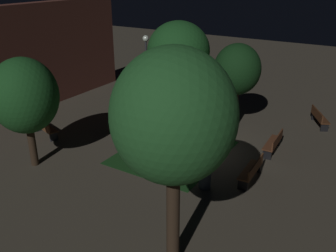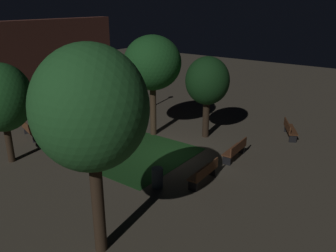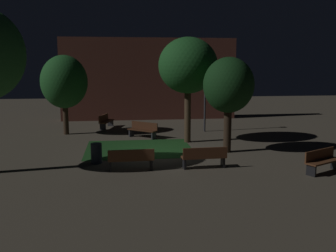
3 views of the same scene
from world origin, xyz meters
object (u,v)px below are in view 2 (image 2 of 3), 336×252
bench_back_row (30,130)px  tree_back_right (90,110)px  tree_back_left (152,63)px  trash_bin (157,178)px  tree_left_canopy (2,98)px  bench_by_lamp (236,150)px  lamp_post_plaza_west (131,72)px  bench_corner (289,129)px  tree_near_wall (207,81)px  bench_front_right (105,132)px  bench_front_left (204,173)px

bench_back_row → tree_back_right: 11.46m
tree_back_left → trash_bin: tree_back_left is taller
tree_left_canopy → tree_back_right: size_ratio=0.75×
bench_back_row → tree_back_left: tree_back_left is taller
bench_back_row → tree_left_canopy: size_ratio=0.40×
bench_by_lamp → bench_back_row: same height
tree_back_right → lamp_post_plaza_west: tree_back_right is taller
bench_by_lamp → bench_corner: size_ratio=1.00×
trash_bin → tree_back_left: bearing=40.2°
bench_back_row → tree_near_wall: 10.09m
bench_by_lamp → tree_near_wall: tree_near_wall is taller
bench_by_lamp → bench_corner: same height
lamp_post_plaza_west → bench_back_row: bearing=161.7°
tree_back_left → tree_back_right: tree_back_right is taller
bench_back_row → tree_left_canopy: tree_left_canopy is taller
tree_back_left → bench_by_lamp: bearing=-92.8°
tree_near_wall → lamp_post_plaza_west: bearing=88.2°
tree_back_left → lamp_post_plaza_west: (1.64, 3.09, -1.07)m
bench_front_right → tree_back_right: bearing=-134.7°
bench_back_row → bench_front_right: same height
bench_corner → tree_back_right: size_ratio=0.29×
bench_by_lamp → trash_bin: bench_by_lamp is taller
bench_front_right → tree_left_canopy: 5.45m
tree_back_right → lamp_post_plaza_west: 13.00m
bench_front_left → bench_by_lamp: 2.92m
tree_left_canopy → bench_front_left: bearing=-66.9°
tree_near_wall → lamp_post_plaza_west: (0.18, 5.65, -0.17)m
tree_near_wall → tree_left_canopy: bearing=145.0°
bench_front_left → trash_bin: bearing=136.0°
tree_left_canopy → tree_back_left: size_ratio=0.84×
bench_front_left → tree_left_canopy: 9.53m
bench_back_row → lamp_post_plaza_west: lamp_post_plaza_west is taller
bench_by_lamp → tree_back_right: bearing=177.1°
bench_corner → bench_by_lamp: bearing=165.7°
tree_back_left → bench_front_left: bearing=-121.2°
bench_by_lamp → bench_back_row: size_ratio=0.98×
tree_back_right → bench_front_right: bearing=45.3°
bench_by_lamp → tree_back_left: 6.34m
bench_back_row → tree_back_right: bearing=-112.2°
bench_by_lamp → tree_back_left: (0.25, 5.24, 3.56)m
bench_corner → tree_near_wall: (-2.70, 3.80, 2.66)m
bench_front_left → trash_bin: (-1.42, 1.36, -0.05)m
bench_by_lamp → bench_front_right: bearing=106.7°
bench_front_left → tree_back_left: size_ratio=0.33×
tree_near_wall → lamp_post_plaza_west: tree_near_wall is taller
bench_front_left → bench_front_right: 6.83m
tree_left_canopy → bench_front_right: bearing=-20.2°
bench_front_right → trash_bin: (-2.30, -5.41, -0.05)m
tree_left_canopy → trash_bin: 7.86m
tree_back_left → trash_bin: (-4.59, -3.87, -3.61)m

